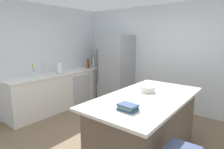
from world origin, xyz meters
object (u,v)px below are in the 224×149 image
object	(u,v)px
sink_faucet	(45,68)
hot_sauce_bottle	(94,63)
wine_bottle	(98,61)
cookbook_stack	(128,107)
olive_oil_bottle	(92,62)
kitchen_island	(146,124)
soda_bottle	(94,62)
flower_vase	(34,73)
vinegar_bottle	(87,65)
paper_towel_roll	(60,68)
mixing_bowl	(147,89)
syrup_bottle	(88,64)
refrigerator	(116,69)

from	to	relation	value
sink_faucet	hot_sauce_bottle	distance (m)	1.73
wine_bottle	cookbook_stack	bearing A→B (deg)	-42.23
hot_sauce_bottle	olive_oil_bottle	distance (m)	0.11
kitchen_island	cookbook_stack	bearing A→B (deg)	-83.02
soda_bottle	cookbook_stack	xyz separation A→B (m)	(2.64, -2.17, -0.12)
flower_vase	vinegar_bottle	distance (m)	1.68
paper_towel_roll	soda_bottle	size ratio (longest dim) A/B	0.82
wine_bottle	olive_oil_bottle	xyz separation A→B (m)	(-0.08, -0.19, -0.02)
soda_bottle	olive_oil_bottle	bearing A→B (deg)	147.57
flower_vase	hot_sauce_bottle	bearing A→B (deg)	93.01
paper_towel_roll	mixing_bowl	xyz separation A→B (m)	(2.50, -0.13, -0.09)
olive_oil_bottle	vinegar_bottle	size ratio (longest dim) A/B	1.30
kitchen_island	soda_bottle	size ratio (longest dim) A/B	5.46
vinegar_bottle	paper_towel_roll	bearing A→B (deg)	-87.74
wine_bottle	olive_oil_bottle	bearing A→B (deg)	-113.19
syrup_bottle	kitchen_island	bearing A→B (deg)	-28.00
flower_vase	vinegar_bottle	world-z (taller)	flower_vase
kitchen_island	syrup_bottle	bearing A→B (deg)	152.00
soda_bottle	hot_sauce_bottle	bearing A→B (deg)	130.98
syrup_bottle	cookbook_stack	world-z (taller)	syrup_bottle
soda_bottle	cookbook_stack	distance (m)	3.42
vinegar_bottle	cookbook_stack	bearing A→B (deg)	-36.16
vinegar_bottle	hot_sauce_bottle	bearing A→B (deg)	103.85
flower_vase	wine_bottle	world-z (taller)	wine_bottle
flower_vase	vinegar_bottle	bearing A→B (deg)	90.49
kitchen_island	sink_faucet	world-z (taller)	sink_faucet
refrigerator	syrup_bottle	xyz separation A→B (m)	(-0.88, -0.21, 0.09)
refrigerator	wine_bottle	size ratio (longest dim) A/B	4.85
sink_faucet	mixing_bowl	xyz separation A→B (m)	(2.60, 0.22, -0.11)
kitchen_island	wine_bottle	distance (m)	3.26
olive_oil_bottle	syrup_bottle	xyz separation A→B (m)	(0.03, -0.20, -0.04)
flower_vase	paper_towel_roll	distance (m)	0.68
hot_sauce_bottle	soda_bottle	xyz separation A→B (m)	(0.17, -0.20, 0.06)
refrigerator	mixing_bowl	distance (m)	2.23
refrigerator	olive_oil_bottle	bearing A→B (deg)	-179.01
refrigerator	mixing_bowl	xyz separation A→B (m)	(1.71, -1.43, 0.03)
vinegar_bottle	olive_oil_bottle	bearing A→B (deg)	105.78
hot_sauce_bottle	mixing_bowl	world-z (taller)	hot_sauce_bottle
paper_towel_roll	mixing_bowl	world-z (taller)	paper_towel_roll
vinegar_bottle	refrigerator	bearing A→B (deg)	20.01
kitchen_island	refrigerator	size ratio (longest dim) A/B	1.11
flower_vase	mixing_bowl	distance (m)	2.58
wine_bottle	vinegar_bottle	size ratio (longest dim) A/B	1.49
hot_sauce_bottle	soda_bottle	size ratio (longest dim) A/B	0.64
refrigerator	olive_oil_bottle	size ratio (longest dim) A/B	5.54
olive_oil_bottle	refrigerator	bearing A→B (deg)	0.99
kitchen_island	sink_faucet	xyz separation A→B (m)	(-2.70, -0.00, 0.61)
refrigerator	hot_sauce_bottle	size ratio (longest dim) A/B	7.70
sink_faucet	flower_vase	distance (m)	0.35
flower_vase	mixing_bowl	world-z (taller)	flower_vase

